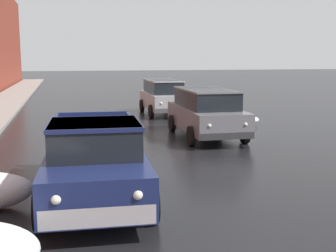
% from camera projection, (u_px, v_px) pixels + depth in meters
% --- Properties ---
extents(snow_bank_near_corner_right, '(2.75, 1.13, 0.64)m').
position_uv_depth(snow_bank_near_corner_right, '(227.00, 121.00, 18.59)').
color(snow_bank_near_corner_right, white).
rests_on(snow_bank_near_corner_right, ground).
extents(snow_bank_far_right_pile, '(2.81, 1.49, 0.74)m').
position_uv_depth(snow_bank_far_right_pile, '(185.00, 102.00, 25.23)').
color(snow_bank_far_right_pile, white).
rests_on(snow_bank_far_right_pile, ground).
extents(pickup_truck_darkblue_approaching_near_lane, '(2.37, 5.20, 1.76)m').
position_uv_depth(pickup_truck_darkblue_approaching_near_lane, '(95.00, 160.00, 8.87)').
color(pickup_truck_darkblue_approaching_near_lane, navy).
rests_on(pickup_truck_darkblue_approaching_near_lane, ground).
extents(suv_grey_parked_kerbside_close, '(2.21, 4.86, 1.82)m').
position_uv_depth(suv_grey_parked_kerbside_close, '(206.00, 111.00, 16.10)').
color(suv_grey_parked_kerbside_close, slate).
rests_on(suv_grey_parked_kerbside_close, ground).
extents(suv_silver_parked_kerbside_mid, '(2.03, 4.55, 1.82)m').
position_uv_depth(suv_silver_parked_kerbside_mid, '(163.00, 96.00, 22.66)').
color(suv_silver_parked_kerbside_mid, '#B7B7BC').
rests_on(suv_silver_parked_kerbside_mid, ground).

